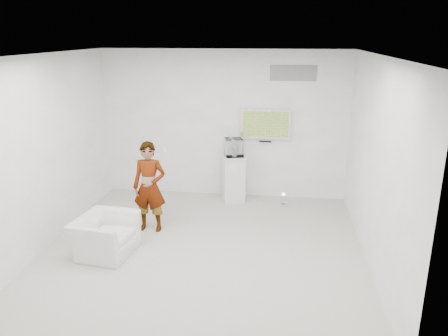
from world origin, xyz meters
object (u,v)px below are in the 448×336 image
(person, at_px, (150,187))
(pedestal, at_px, (234,178))
(floor_uplight, at_px, (283,200))
(armchair, at_px, (105,235))
(tv, at_px, (266,124))

(person, bearing_deg, pedestal, 51.21)
(pedestal, bearing_deg, floor_uplight, -10.26)
(floor_uplight, bearing_deg, pedestal, 169.74)
(pedestal, bearing_deg, armchair, -124.65)
(armchair, xyz_separation_m, pedestal, (1.73, 2.50, 0.17))
(tv, xyz_separation_m, floor_uplight, (0.40, -0.47, -1.42))
(tv, relative_size, pedestal, 1.06)
(armchair, relative_size, pedestal, 0.98)
(floor_uplight, bearing_deg, tv, 130.98)
(person, bearing_deg, tv, 44.78)
(armchair, bearing_deg, tv, -32.14)
(person, bearing_deg, armchair, -115.98)
(tv, height_order, pedestal, tv)
(pedestal, bearing_deg, tv, 24.84)
(floor_uplight, bearing_deg, armchair, -139.79)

